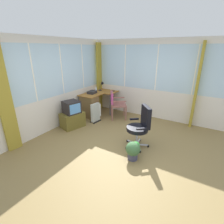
{
  "coord_description": "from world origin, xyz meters",
  "views": [
    {
      "loc": [
        -3.01,
        -1.57,
        2.21
      ],
      "look_at": [
        0.42,
        0.5,
        0.69
      ],
      "focal_mm": 27.0,
      "sensor_mm": 36.0,
      "label": 1
    }
  ],
  "objects": [
    {
      "name": "space_heater",
      "position": [
        1.0,
        1.44,
        0.31
      ],
      "size": [
        0.4,
        0.21,
        0.61
      ],
      "color": "silver",
      "rests_on": "ground"
    },
    {
      "name": "tv_on_stand",
      "position": [
        0.32,
        1.8,
        0.35
      ],
      "size": [
        0.73,
        0.59,
        0.8
      ],
      "color": "brown",
      "rests_on": "ground"
    },
    {
      "name": "desk_lamp",
      "position": [
        2.02,
        1.87,
        0.96
      ],
      "size": [
        0.24,
        0.2,
        0.32
      ],
      "color": "black",
      "rests_on": "desk"
    },
    {
      "name": "potted_plant",
      "position": [
        -0.2,
        -0.4,
        0.23
      ],
      "size": [
        0.3,
        0.3,
        0.4
      ],
      "color": "#414159",
      "rests_on": "ground"
    },
    {
      "name": "curtain_north_left",
      "position": [
        -1.26,
        2.15,
        1.2
      ],
      "size": [
        0.3,
        0.09,
        2.4
      ],
      "primitive_type": "cube",
      "rotation": [
        0.0,
        0.0,
        -0.08
      ],
      "color": "olive",
      "rests_on": "ground"
    },
    {
      "name": "curtain_corner",
      "position": [
        2.19,
        2.1,
        1.2
      ],
      "size": [
        0.3,
        0.09,
        2.4
      ],
      "primitive_type": "cube",
      "rotation": [
        0.0,
        0.0,
        0.06
      ],
      "color": "olive",
      "rests_on": "ground"
    },
    {
      "name": "paper_tray",
      "position": [
        1.44,
        1.91,
        0.81
      ],
      "size": [
        0.32,
        0.26,
        0.09
      ],
      "primitive_type": "cube",
      "rotation": [
        0.0,
        0.0,
        0.1
      ],
      "color": "#2A292A",
      "rests_on": "desk"
    },
    {
      "name": "ground",
      "position": [
        0.0,
        0.0,
        -0.03
      ],
      "size": [
        5.57,
        5.39,
        0.06
      ],
      "primitive_type": "cube",
      "color": "olive"
    },
    {
      "name": "office_chair",
      "position": [
        0.35,
        -0.32,
        0.57
      ],
      "size": [
        0.61,
        0.61,
        1.0
      ],
      "color": "#B7B7BF",
      "rests_on": "ground"
    },
    {
      "name": "north_window_panel",
      "position": [
        0.0,
        2.23,
        1.25
      ],
      "size": [
        4.57,
        0.07,
        2.5
      ],
      "color": "silver",
      "rests_on": "ground"
    },
    {
      "name": "tv_remote",
      "position": [
        2.08,
        1.46,
        0.77
      ],
      "size": [
        0.1,
        0.16,
        0.02
      ],
      "primitive_type": "cube",
      "rotation": [
        0.0,
        0.0,
        0.37
      ],
      "color": "black",
      "rests_on": "desk"
    },
    {
      "name": "wooden_armchair",
      "position": [
        1.53,
        1.05,
        0.59
      ],
      "size": [
        0.67,
        0.67,
        0.91
      ],
      "color": "#8E564D",
      "rests_on": "ground"
    },
    {
      "name": "east_window_panel",
      "position": [
        2.32,
        0.0,
        1.25
      ],
      "size": [
        0.07,
        4.39,
        2.5
      ],
      "color": "silver",
      "rests_on": "ground"
    },
    {
      "name": "spray_bottle",
      "position": [
        1.6,
        1.86,
        0.87
      ],
      "size": [
        0.06,
        0.06,
        0.22
      ],
      "color": "silver",
      "rests_on": "desk"
    },
    {
      "name": "curtain_east_far",
      "position": [
        2.24,
        -1.21,
        1.2
      ],
      "size": [
        0.3,
        0.07,
        2.4
      ],
      "primitive_type": "cube",
      "rotation": [
        0.0,
        0.0,
        0.01
      ],
      "color": "olive",
      "rests_on": "ground"
    },
    {
      "name": "desk",
      "position": [
        1.27,
        1.86,
        0.41
      ],
      "size": [
        1.29,
        0.87,
        0.76
      ],
      "color": "#966229",
      "rests_on": "ground"
    }
  ]
}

